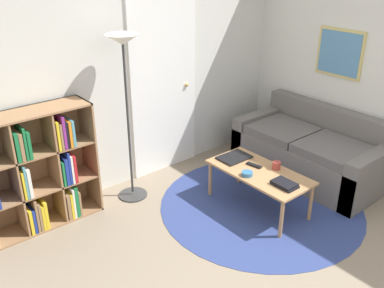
{
  "coord_description": "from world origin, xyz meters",
  "views": [
    {
      "loc": [
        -2.24,
        -1.27,
        2.44
      ],
      "look_at": [
        -0.05,
        1.37,
        0.85
      ],
      "focal_mm": 40.0,
      "sensor_mm": 36.0,
      "label": 1
    }
  ],
  "objects_px": {
    "floor_lamp": "(124,65)",
    "couch": "(312,152)",
    "cup": "(276,165)",
    "laptop": "(234,157)",
    "bowl": "(247,174)",
    "bookshelf": "(30,174)",
    "coffee_table": "(259,175)"
  },
  "relations": [
    {
      "from": "floor_lamp",
      "to": "couch",
      "type": "height_order",
      "value": "floor_lamp"
    },
    {
      "from": "floor_lamp",
      "to": "cup",
      "type": "relative_size",
      "value": 20.74
    },
    {
      "from": "couch",
      "to": "bowl",
      "type": "bearing_deg",
      "value": -175.84
    },
    {
      "from": "couch",
      "to": "laptop",
      "type": "relative_size",
      "value": 5.06
    },
    {
      "from": "laptop",
      "to": "bowl",
      "type": "relative_size",
      "value": 3.05
    },
    {
      "from": "coffee_table",
      "to": "cup",
      "type": "distance_m",
      "value": 0.2
    },
    {
      "from": "floor_lamp",
      "to": "laptop",
      "type": "bearing_deg",
      "value": -36.45
    },
    {
      "from": "floor_lamp",
      "to": "couch",
      "type": "distance_m",
      "value": 2.39
    },
    {
      "from": "floor_lamp",
      "to": "bowl",
      "type": "height_order",
      "value": "floor_lamp"
    },
    {
      "from": "bookshelf",
      "to": "couch",
      "type": "xyz_separation_m",
      "value": [
        2.88,
        -1.03,
        -0.28
      ]
    },
    {
      "from": "couch",
      "to": "cup",
      "type": "height_order",
      "value": "couch"
    },
    {
      "from": "bookshelf",
      "to": "laptop",
      "type": "xyz_separation_m",
      "value": [
        1.86,
        -0.77,
        -0.13
      ]
    },
    {
      "from": "couch",
      "to": "floor_lamp",
      "type": "bearing_deg",
      "value": 154.47
    },
    {
      "from": "coffee_table",
      "to": "laptop",
      "type": "height_order",
      "value": "laptop"
    },
    {
      "from": "coffee_table",
      "to": "bowl",
      "type": "bearing_deg",
      "value": 175.5
    },
    {
      "from": "coffee_table",
      "to": "cup",
      "type": "relative_size",
      "value": 12.65
    },
    {
      "from": "floor_lamp",
      "to": "bowl",
      "type": "bearing_deg",
      "value": -54.65
    },
    {
      "from": "bookshelf",
      "to": "cup",
      "type": "bearing_deg",
      "value": -30.92
    },
    {
      "from": "bookshelf",
      "to": "coffee_table",
      "type": "distance_m",
      "value": 2.18
    },
    {
      "from": "coffee_table",
      "to": "cup",
      "type": "height_order",
      "value": "cup"
    },
    {
      "from": "bookshelf",
      "to": "coffee_table",
      "type": "bearing_deg",
      "value": -31.44
    },
    {
      "from": "bookshelf",
      "to": "couch",
      "type": "height_order",
      "value": "bookshelf"
    },
    {
      "from": "laptop",
      "to": "bowl",
      "type": "height_order",
      "value": "bowl"
    },
    {
      "from": "bookshelf",
      "to": "bowl",
      "type": "xyz_separation_m",
      "value": [
        1.69,
        -1.12,
        -0.12
      ]
    },
    {
      "from": "coffee_table",
      "to": "bookshelf",
      "type": "bearing_deg",
      "value": 148.56
    },
    {
      "from": "bookshelf",
      "to": "bowl",
      "type": "height_order",
      "value": "bookshelf"
    },
    {
      "from": "bowl",
      "to": "laptop",
      "type": "bearing_deg",
      "value": 64.11
    },
    {
      "from": "bowl",
      "to": "cup",
      "type": "distance_m",
      "value": 0.34
    },
    {
      "from": "laptop",
      "to": "cup",
      "type": "height_order",
      "value": "cup"
    },
    {
      "from": "bookshelf",
      "to": "floor_lamp",
      "type": "bearing_deg",
      "value": -7.42
    },
    {
      "from": "bowl",
      "to": "bookshelf",
      "type": "bearing_deg",
      "value": 146.46
    },
    {
      "from": "couch",
      "to": "cup",
      "type": "relative_size",
      "value": 20.37
    }
  ]
}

